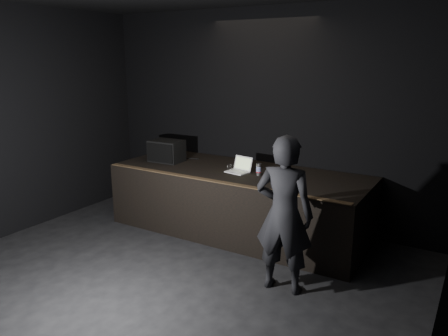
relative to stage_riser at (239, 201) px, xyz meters
name	(u,v)px	position (x,y,z in m)	size (l,w,h in m)	color
ground	(116,313)	(0.00, -2.73, -0.50)	(7.00, 7.00, 0.00)	black
room_walls	(103,130)	(0.00, -2.73, 1.52)	(6.10, 7.10, 3.52)	black
stage_riser	(239,201)	(0.00, 0.00, 0.00)	(4.00, 1.50, 1.00)	black
riser_lip	(215,181)	(0.00, -0.71, 0.51)	(3.92, 0.10, 0.01)	brown
stage_monitor	(166,151)	(-1.35, -0.09, 0.68)	(0.56, 0.42, 0.36)	black
cable	(177,158)	(-1.35, 0.20, 0.51)	(0.02, 0.02, 0.81)	black
laptop	(240,168)	(0.05, -0.06, 0.56)	(0.38, 0.35, 0.23)	silver
beer_can	(259,169)	(0.39, -0.09, 0.59)	(0.08, 0.08, 0.18)	silver
plastic_cup	(229,168)	(-0.10, -0.12, 0.56)	(0.09, 0.09, 0.11)	white
wii_remote	(278,190)	(0.96, -0.65, 0.51)	(0.04, 0.16, 0.03)	white
person	(284,215)	(1.33, -1.31, 0.44)	(0.69, 0.45, 1.88)	black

